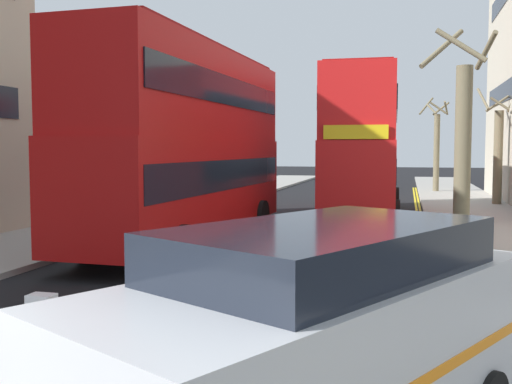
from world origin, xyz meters
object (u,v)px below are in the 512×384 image
at_px(keep_left_bollard, 43,349).
at_px(taxi_minivan, 310,349).
at_px(double_decker_bus_away, 187,140).
at_px(double_decker_bus_oncoming, 364,142).

distance_m(keep_left_bollard, taxi_minivan, 3.12).
relative_size(keep_left_bollard, double_decker_bus_away, 0.10).
relative_size(double_decker_bus_away, double_decker_bus_oncoming, 1.00).
bearing_deg(double_decker_bus_oncoming, double_decker_bus_away, -118.99).
relative_size(keep_left_bollard, taxi_minivan, 0.22).
bearing_deg(double_decker_bus_oncoming, taxi_minivan, -87.34).
distance_m(keep_left_bollard, double_decker_bus_away, 11.13).
distance_m(double_decker_bus_oncoming, taxi_minivan, 19.40).
bearing_deg(taxi_minivan, keep_left_bollard, 168.26).
height_order(keep_left_bollard, double_decker_bus_oncoming, double_decker_bus_oncoming).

